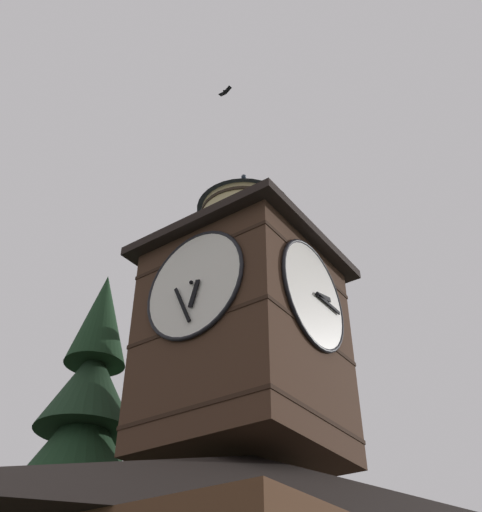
{
  "coord_description": "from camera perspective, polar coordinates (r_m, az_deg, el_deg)",
  "views": [
    {
      "loc": [
        11.96,
        6.09,
        2.24
      ],
      "look_at": [
        0.5,
        -2.07,
        12.32
      ],
      "focal_mm": 42.04,
      "sensor_mm": 36.0,
      "label": 1
    }
  ],
  "objects": [
    {
      "name": "clock_tower",
      "position": [
        15.74,
        0.33,
        -6.16
      ],
      "size": [
        4.81,
        4.81,
        8.92
      ],
      "color": "#422B1E",
      "rests_on": "building_main"
    },
    {
      "name": "flying_bird_high",
      "position": [
        23.16,
        -1.53,
        15.35
      ],
      "size": [
        0.23,
        0.6,
        0.13
      ],
      "color": "black"
    }
  ]
}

